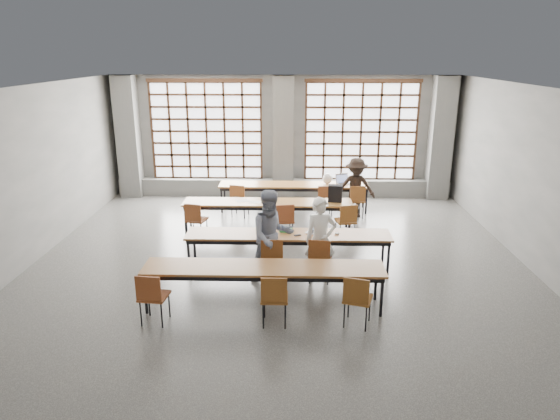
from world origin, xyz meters
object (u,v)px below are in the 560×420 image
Objects in this scene: chair_near_mid at (274,295)px; backpack at (335,193)px; chair_back_right at (356,198)px; laptop_front at (318,229)px; chair_back_left at (239,197)px; phone at (298,235)px; chair_front_right at (320,256)px; green_box at (286,230)px; student_back at (356,188)px; student_male at (320,240)px; desk_row_c at (288,237)px; laptop_back at (343,181)px; chair_back_mid at (325,198)px; chair_near_left at (152,293)px; desk_row_b at (268,204)px; red_pouch at (154,293)px; chair_mid_left at (195,217)px; desk_row_a at (294,186)px; chair_front_left at (272,255)px; desk_row_d at (264,270)px; student_female at (272,236)px; mouse at (337,233)px; plastic_bag at (327,179)px; chair_near_right at (357,296)px; chair_mid_centre at (285,218)px; chair_mid_right at (347,218)px.

chair_near_mid is 4.62m from backpack.
laptop_front is (-1.14, -3.09, 0.25)m from chair_back_right.
chair_back_left is 3.62m from phone.
phone is 0.33× the size of backpack.
chair_back_right is at bearing 73.51° from chair_front_right.
student_back is at bearing 61.52° from green_box.
chair_front_right is at bearing -106.86° from student_male.
laptop_back is at bearing 69.91° from desk_row_c.
chair_near_mid is at bearing -108.38° from laptop_front.
chair_back_mid and chair_near_left have the same top height.
laptop_front is (1.09, -2.06, 0.13)m from desk_row_b.
backpack is at bearing 53.82° from red_pouch.
chair_mid_left is 4.30m from laptop_back.
desk_row_a is 1.00× the size of desk_row_b.
student_male reaches higher than desk_row_c.
chair_front_left reaches higher than phone.
chair_back_mid is 3.47m from chair_mid_left.
desk_row_d is 1.83m from chair_near_left.
desk_row_a is 3.92m from phone.
student_female reaches higher than mouse.
student_back is at bearing -65.77° from laptop_back.
red_pouch is at bearing -89.36° from chair_mid_left.
desk_row_c is 3.63m from chair_back_right.
chair_near_left is (-2.10, -2.21, -0.13)m from desk_row_c.
plastic_bag reaches higher than mouse.
chair_near_mid and chair_near_right have the same top height.
plastic_bag reaches higher than chair_mid_centre.
desk_row_c is 2.99m from red_pouch.
green_box is at bearing -111.12° from laptop_back.
desk_row_c is 0.71m from chair_front_left.
desk_row_c is 2.58× the size of student_back.
student_female is at bearing -158.99° from mouse.
chair_back_mid is 1.93× the size of laptop_front.
student_male is 0.90m from student_female.
chair_near_right is at bearing -80.82° from desk_row_a.
chair_back_mid is 3.84m from chair_front_right.
phone is at bearing -124.42° from chair_mid_right.
chair_near_right is 3.08× the size of plastic_bag.
phone is (-1.54, -3.29, 0.20)m from chair_back_right.
chair_back_left and chair_near_right have the same top height.
chair_mid_right is at bearing 77.26° from mouse.
chair_near_mid is 6.36m from laptop_back.
mouse is at bearing 35.67° from chair_near_left.
chair_back_left is 1.00× the size of chair_mid_left.
desk_row_c is 2.48m from backpack.
green_box is at bearing -108.77° from backpack.
desk_row_c is 1.63m from desk_row_d.
plastic_bag is at bearing 73.84° from chair_front_left.
laptop_back is (1.54, 2.39, 0.25)m from chair_mid_centre.
chair_back_right and chair_near_right have the same top height.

